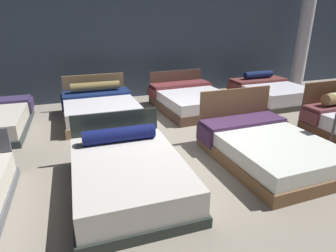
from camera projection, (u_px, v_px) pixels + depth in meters
ground_plane at (177, 142)px, 5.35m from camera, size 18.00×18.00×0.02m
showroom_back_wall at (131, 35)px, 7.85m from camera, size 18.00×0.06×3.50m
bed_1 at (128, 173)px, 3.79m from camera, size 1.50×2.07×0.82m
bed_2 at (267, 147)px, 4.59m from camera, size 1.62×2.14×0.98m
bed_5 at (100, 108)px, 6.49m from camera, size 1.65×1.96×0.88m
bed_6 at (191, 100)px, 7.18m from camera, size 1.78×2.15×0.84m
bed_7 at (270, 92)px, 7.89m from camera, size 1.72×1.97×0.75m
price_sign at (333, 132)px, 4.74m from camera, size 0.28×0.24×1.06m
support_pillar at (304, 33)px, 8.72m from camera, size 0.40×0.40×3.50m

